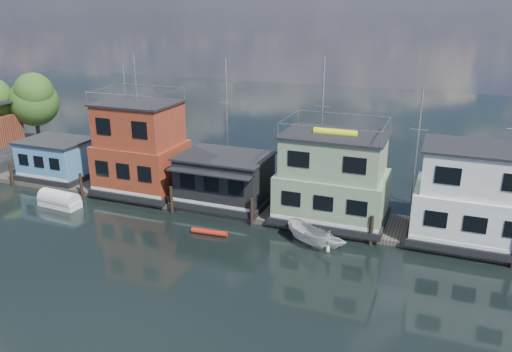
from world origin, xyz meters
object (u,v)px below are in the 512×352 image
at_px(houseboat_red, 141,149).
at_px(dinghy_white, 331,239).
at_px(houseboat_white, 476,197).
at_px(houseboat_green, 333,179).
at_px(tarp_runabout, 59,200).
at_px(red_kayak, 209,232).
at_px(houseboat_dark, 225,179).
at_px(houseboat_blue, 57,159).
at_px(motorboat, 308,235).

relative_size(houseboat_red, dinghy_white, 5.27).
bearing_deg(houseboat_white, dinghy_white, -155.45).
xyz_separation_m(houseboat_red, houseboat_green, (17.00, 0.00, -0.55)).
distance_m(tarp_runabout, red_kayak, 14.11).
bearing_deg(dinghy_white, houseboat_green, 20.62).
bearing_deg(houseboat_dark, red_kayak, -77.25).
bearing_deg(houseboat_white, tarp_runabout, -170.78).
height_order(houseboat_green, houseboat_white, houseboat_green).
bearing_deg(houseboat_red, dinghy_white, -12.93).
bearing_deg(red_kayak, houseboat_blue, 159.41).
bearing_deg(houseboat_green, motorboat, -97.39).
relative_size(houseboat_green, red_kayak, 3.04).
bearing_deg(houseboat_blue, houseboat_white, 0.00).
bearing_deg(houseboat_green, houseboat_red, -180.00).
distance_m(motorboat, red_kayak, 7.29).
distance_m(houseboat_blue, tarp_runabout, 7.14).
bearing_deg(houseboat_red, tarp_runabout, -133.27).
distance_m(houseboat_red, tarp_runabout, 7.94).
relative_size(houseboat_dark, red_kayak, 2.68).
bearing_deg(houseboat_dark, houseboat_red, 179.86).
relative_size(houseboat_blue, red_kayak, 2.32).
relative_size(houseboat_blue, dinghy_white, 2.85).
bearing_deg(houseboat_dark, houseboat_white, 0.06).
bearing_deg(dinghy_white, red_kayak, 106.32).
bearing_deg(houseboat_blue, red_kayak, -16.35).
bearing_deg(tarp_runabout, red_kayak, 2.78).
relative_size(tarp_runabout, motorboat, 0.94).
bearing_deg(motorboat, dinghy_white, -43.83).
distance_m(houseboat_dark, houseboat_green, 9.07).
relative_size(houseboat_dark, tarp_runabout, 1.97).
xyz_separation_m(houseboat_green, houseboat_white, (10.00, -0.00, -0.01)).
bearing_deg(houseboat_dark, dinghy_white, -22.38).
distance_m(houseboat_green, tarp_runabout, 22.67).
bearing_deg(houseboat_green, dinghy_white, -76.76).
distance_m(houseboat_blue, houseboat_white, 36.52).
relative_size(dinghy_white, motorboat, 0.56).
height_order(houseboat_green, dinghy_white, houseboat_green).
height_order(houseboat_white, dinghy_white, houseboat_white).
relative_size(houseboat_white, motorboat, 2.10).
distance_m(tarp_runabout, motorboat, 21.31).
xyz_separation_m(houseboat_green, red_kayak, (-7.76, -5.50, -3.35)).
relative_size(houseboat_dark, houseboat_white, 0.88).
height_order(houseboat_red, houseboat_green, houseboat_red).
distance_m(houseboat_blue, red_kayak, 19.63).
relative_size(houseboat_green, houseboat_white, 1.00).
bearing_deg(houseboat_red, houseboat_green, 0.00).
height_order(houseboat_green, motorboat, houseboat_green).
distance_m(tarp_runabout, dinghy_white, 22.86).
height_order(houseboat_red, dinghy_white, houseboat_red).
bearing_deg(motorboat, houseboat_dark, 97.16).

